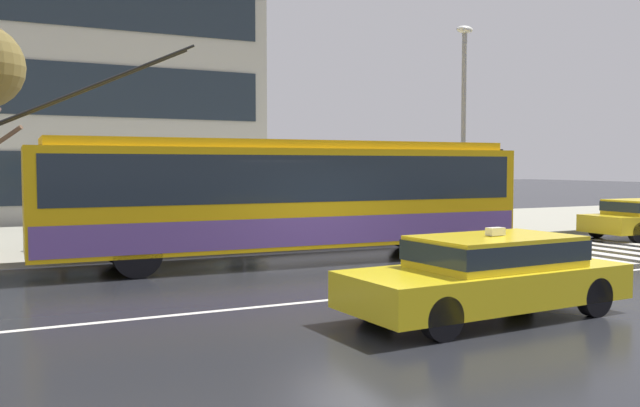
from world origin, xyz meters
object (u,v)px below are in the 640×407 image
at_px(trolleybus, 288,195).
at_px(pedestrian_at_shelter, 101,188).
at_px(pedestrian_approaching_curb, 61,213).
at_px(street_lamp, 464,112).
at_px(bus_shelter, 177,179).
at_px(taxi_oncoming_near, 489,272).

bearing_deg(trolleybus, pedestrian_at_shelter, 140.06).
relative_size(trolleybus, pedestrian_approaching_curb, 7.97).
bearing_deg(trolleybus, street_lamp, 16.65).
height_order(pedestrian_at_shelter, street_lamp, street_lamp).
height_order(pedestrian_approaching_curb, street_lamp, street_lamp).
relative_size(pedestrian_at_shelter, pedestrian_approaching_curb, 1.22).
bearing_deg(bus_shelter, street_lamp, -11.81).
distance_m(bus_shelter, pedestrian_at_shelter, 2.28).
bearing_deg(pedestrian_at_shelter, bus_shelter, 15.71).
relative_size(bus_shelter, street_lamp, 0.56).
bearing_deg(pedestrian_at_shelter, pedestrian_approaching_curb, 158.70).
bearing_deg(pedestrian_at_shelter, taxi_oncoming_near, -67.77).
relative_size(pedestrian_at_shelter, street_lamp, 0.30).
bearing_deg(pedestrian_approaching_curb, street_lamp, -7.64).
bearing_deg(pedestrian_at_shelter, trolleybus, -39.94).
distance_m(taxi_oncoming_near, pedestrian_approaching_curb, 12.03).
relative_size(taxi_oncoming_near, pedestrian_at_shelter, 2.36).
height_order(pedestrian_at_shelter, pedestrian_approaching_curb, pedestrian_at_shelter).
xyz_separation_m(taxi_oncoming_near, street_lamp, (6.72, 9.22, 3.37)).
bearing_deg(trolleybus, pedestrian_approaching_curb, 143.17).
relative_size(bus_shelter, pedestrian_at_shelter, 1.85).
bearing_deg(street_lamp, pedestrian_at_shelter, 173.64).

